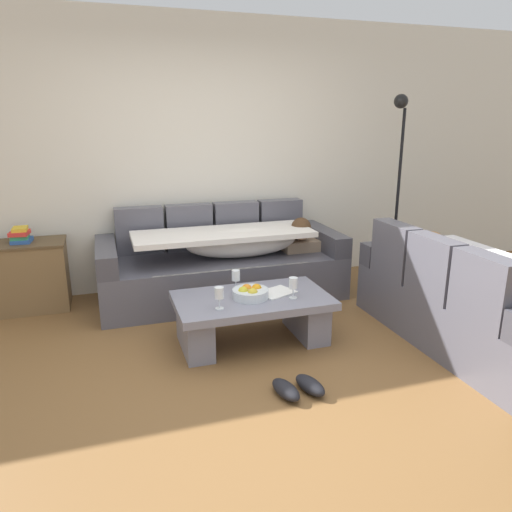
{
  "coord_description": "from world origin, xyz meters",
  "views": [
    {
      "loc": [
        -0.91,
        -2.79,
        1.71
      ],
      "look_at": [
        0.34,
        1.08,
        0.55
      ],
      "focal_mm": 33.71,
      "sensor_mm": 36.0,
      "label": 1
    }
  ],
  "objects_px": {
    "book_stack_on_cabinet": "(20,235)",
    "open_magazine": "(276,292)",
    "floor_lamp": "(397,178)",
    "pair_of_shoes": "(298,387)",
    "wine_glass_near_left": "(219,294)",
    "wine_glass_near_right": "(293,284)",
    "coffee_table": "(252,314)",
    "couch_near_window": "(467,301)",
    "wine_glass_far_back": "(236,276)",
    "side_cabinet": "(27,276)",
    "couch_along_wall": "(225,264)",
    "fruit_bowl": "(250,293)"
  },
  "relations": [
    {
      "from": "side_cabinet",
      "to": "pair_of_shoes",
      "type": "height_order",
      "value": "side_cabinet"
    },
    {
      "from": "side_cabinet",
      "to": "book_stack_on_cabinet",
      "type": "height_order",
      "value": "book_stack_on_cabinet"
    },
    {
      "from": "wine_glass_far_back",
      "to": "open_magazine",
      "type": "relative_size",
      "value": 0.59
    },
    {
      "from": "book_stack_on_cabinet",
      "to": "floor_lamp",
      "type": "xyz_separation_m",
      "value": [
        3.7,
        -0.28,
        0.41
      ]
    },
    {
      "from": "floor_lamp",
      "to": "fruit_bowl",
      "type": "bearing_deg",
      "value": -151.8
    },
    {
      "from": "wine_glass_near_left",
      "to": "side_cabinet",
      "type": "relative_size",
      "value": 0.23
    },
    {
      "from": "wine_glass_near_left",
      "to": "side_cabinet",
      "type": "height_order",
      "value": "side_cabinet"
    },
    {
      "from": "book_stack_on_cabinet",
      "to": "floor_lamp",
      "type": "distance_m",
      "value": 3.73
    },
    {
      "from": "fruit_bowl",
      "to": "book_stack_on_cabinet",
      "type": "height_order",
      "value": "book_stack_on_cabinet"
    },
    {
      "from": "open_magazine",
      "to": "pair_of_shoes",
      "type": "distance_m",
      "value": 0.92
    },
    {
      "from": "couch_near_window",
      "to": "wine_glass_near_right",
      "type": "distance_m",
      "value": 1.39
    },
    {
      "from": "couch_near_window",
      "to": "coffee_table",
      "type": "height_order",
      "value": "couch_near_window"
    },
    {
      "from": "couch_near_window",
      "to": "wine_glass_near_right",
      "type": "xyz_separation_m",
      "value": [
        -1.33,
        0.37,
        0.16
      ]
    },
    {
      "from": "fruit_bowl",
      "to": "floor_lamp",
      "type": "height_order",
      "value": "floor_lamp"
    },
    {
      "from": "wine_glass_near_right",
      "to": "wine_glass_far_back",
      "type": "relative_size",
      "value": 1.0
    },
    {
      "from": "wine_glass_near_left",
      "to": "pair_of_shoes",
      "type": "bearing_deg",
      "value": -61.62
    },
    {
      "from": "couch_along_wall",
      "to": "wine_glass_near_right",
      "type": "xyz_separation_m",
      "value": [
        0.23,
        -1.19,
        0.16
      ]
    },
    {
      "from": "wine_glass_near_left",
      "to": "open_magazine",
      "type": "height_order",
      "value": "wine_glass_near_left"
    },
    {
      "from": "wine_glass_near_right",
      "to": "couch_along_wall",
      "type": "bearing_deg",
      "value": 101.11
    },
    {
      "from": "couch_along_wall",
      "to": "floor_lamp",
      "type": "relative_size",
      "value": 1.2
    },
    {
      "from": "pair_of_shoes",
      "to": "couch_near_window",
      "type": "bearing_deg",
      "value": 11.51
    },
    {
      "from": "fruit_bowl",
      "to": "side_cabinet",
      "type": "bearing_deg",
      "value": 142.95
    },
    {
      "from": "coffee_table",
      "to": "couch_near_window",
      "type": "bearing_deg",
      "value": -17.1
    },
    {
      "from": "floor_lamp",
      "to": "pair_of_shoes",
      "type": "height_order",
      "value": "floor_lamp"
    },
    {
      "from": "couch_near_window",
      "to": "pair_of_shoes",
      "type": "xyz_separation_m",
      "value": [
        -1.56,
        -0.32,
        -0.29
      ]
    },
    {
      "from": "couch_near_window",
      "to": "book_stack_on_cabinet",
      "type": "height_order",
      "value": "couch_near_window"
    },
    {
      "from": "coffee_table",
      "to": "floor_lamp",
      "type": "distance_m",
      "value": 2.35
    },
    {
      "from": "couch_along_wall",
      "to": "floor_lamp",
      "type": "distance_m",
      "value": 2.02
    },
    {
      "from": "wine_glass_far_back",
      "to": "floor_lamp",
      "type": "relative_size",
      "value": 0.09
    },
    {
      "from": "open_magazine",
      "to": "pair_of_shoes",
      "type": "bearing_deg",
      "value": -122.84
    },
    {
      "from": "floor_lamp",
      "to": "wine_glass_far_back",
      "type": "bearing_deg",
      "value": -157.45
    },
    {
      "from": "wine_glass_near_right",
      "to": "pair_of_shoes",
      "type": "relative_size",
      "value": 0.48
    },
    {
      "from": "coffee_table",
      "to": "book_stack_on_cabinet",
      "type": "xyz_separation_m",
      "value": [
        -1.77,
        1.3,
        0.47
      ]
    },
    {
      "from": "wine_glass_near_left",
      "to": "wine_glass_near_right",
      "type": "bearing_deg",
      "value": 3.64
    },
    {
      "from": "couch_along_wall",
      "to": "side_cabinet",
      "type": "height_order",
      "value": "couch_along_wall"
    },
    {
      "from": "fruit_bowl",
      "to": "wine_glass_near_left",
      "type": "distance_m",
      "value": 0.32
    },
    {
      "from": "floor_lamp",
      "to": "side_cabinet",
      "type": "bearing_deg",
      "value": 175.74
    },
    {
      "from": "wine_glass_far_back",
      "to": "pair_of_shoes",
      "type": "xyz_separation_m",
      "value": [
        0.13,
        -1.01,
        -0.45
      ]
    },
    {
      "from": "coffee_table",
      "to": "open_magazine",
      "type": "relative_size",
      "value": 4.29
    },
    {
      "from": "wine_glass_near_right",
      "to": "coffee_table",
      "type": "bearing_deg",
      "value": 156.93
    },
    {
      "from": "wine_glass_far_back",
      "to": "floor_lamp",
      "type": "bearing_deg",
      "value": 22.55
    },
    {
      "from": "wine_glass_near_left",
      "to": "floor_lamp",
      "type": "bearing_deg",
      "value": 28.03
    },
    {
      "from": "wine_glass_near_left",
      "to": "pair_of_shoes",
      "type": "relative_size",
      "value": 0.48
    },
    {
      "from": "fruit_bowl",
      "to": "open_magazine",
      "type": "height_order",
      "value": "fruit_bowl"
    },
    {
      "from": "wine_glass_near_right",
      "to": "book_stack_on_cabinet",
      "type": "distance_m",
      "value": 2.52
    },
    {
      "from": "fruit_bowl",
      "to": "pair_of_shoes",
      "type": "xyz_separation_m",
      "value": [
        0.07,
        -0.8,
        -0.38
      ]
    },
    {
      "from": "wine_glass_far_back",
      "to": "fruit_bowl",
      "type": "bearing_deg",
      "value": -75.2
    },
    {
      "from": "coffee_table",
      "to": "book_stack_on_cabinet",
      "type": "distance_m",
      "value": 2.25
    },
    {
      "from": "open_magazine",
      "to": "floor_lamp",
      "type": "distance_m",
      "value": 2.11
    },
    {
      "from": "book_stack_on_cabinet",
      "to": "open_magazine",
      "type": "bearing_deg",
      "value": -32.82
    }
  ]
}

